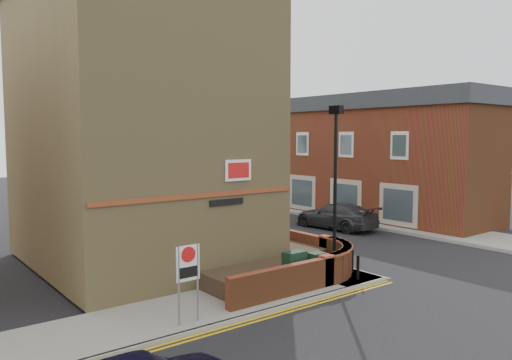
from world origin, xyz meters
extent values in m
plane|color=black|center=(0.00, 0.00, 0.00)|extent=(120.00, 120.00, 0.00)
cube|color=gray|center=(-3.50, 1.50, 0.06)|extent=(13.00, 3.00, 0.12)
cube|color=gray|center=(2.00, 16.00, 0.06)|extent=(2.00, 32.00, 0.12)
cube|color=gray|center=(13.00, 13.00, 0.06)|extent=(4.00, 40.00, 0.12)
cube|color=gray|center=(-3.50, 0.00, 0.06)|extent=(13.00, 0.15, 0.12)
cube|color=gray|center=(3.00, 16.00, 0.06)|extent=(0.15, 32.00, 0.12)
cube|color=gray|center=(11.00, 13.00, 0.06)|extent=(0.15, 40.00, 0.12)
cube|color=gold|center=(-3.50, -0.25, 0.01)|extent=(13.00, 0.28, 0.01)
cube|color=gold|center=(3.25, 16.00, 0.01)|extent=(0.28, 32.00, 0.01)
cube|color=#9C8753|center=(-3.00, 8.00, 5.62)|extent=(8.00, 10.00, 11.00)
cube|color=brown|center=(-3.00, 2.97, 3.32)|extent=(7.80, 0.06, 0.15)
cube|color=white|center=(-1.50, 2.96, 4.12)|extent=(1.10, 0.05, 0.75)
cube|color=black|center=(-2.00, 2.96, 3.02)|extent=(1.40, 0.04, 0.22)
cylinder|color=black|center=(1.60, 1.20, 3.12)|extent=(0.12, 0.12, 6.00)
cylinder|color=black|center=(1.60, 1.20, 0.52)|extent=(0.20, 0.20, 0.80)
cube|color=black|center=(1.60, 1.20, 6.27)|extent=(0.25, 0.50, 0.30)
cube|color=black|center=(-0.30, 1.30, 0.72)|extent=(0.80, 0.45, 1.20)
cube|color=black|center=(0.50, 1.00, 0.67)|extent=(0.55, 0.40, 1.10)
cylinder|color=black|center=(2.00, 0.40, 0.57)|extent=(0.11, 0.11, 0.90)
cylinder|color=black|center=(2.60, 1.20, 0.57)|extent=(0.11, 0.11, 0.90)
cylinder|color=slate|center=(-5.30, 0.50, 1.22)|extent=(0.06, 0.06, 2.20)
cylinder|color=slate|center=(-4.70, 0.50, 1.22)|extent=(0.06, 0.06, 2.20)
cube|color=white|center=(-5.00, 0.50, 1.82)|extent=(0.72, 0.04, 1.00)
cylinder|color=red|center=(-5.00, 0.47, 2.07)|extent=(0.44, 0.02, 0.44)
cube|color=brown|center=(14.50, 17.00, 3.50)|extent=(5.00, 30.00, 7.00)
cube|color=#27292E|center=(14.50, 17.00, 7.50)|extent=(5.40, 30.40, 1.00)
cube|color=#B6A996|center=(14.50, 38.00, 3.50)|extent=(5.00, 12.00, 7.00)
cube|color=#27292E|center=(14.50, 38.00, 7.50)|extent=(5.40, 12.40, 1.00)
cylinder|color=#382B1E|center=(2.00, 14.00, 2.40)|extent=(0.24, 0.24, 4.55)
sphere|color=#28541C|center=(2.00, 14.00, 5.00)|extent=(3.64, 3.64, 3.64)
sphere|color=#28541C|center=(2.40, 13.70, 4.15)|extent=(2.60, 2.60, 2.60)
sphere|color=#28541C|center=(1.70, 14.40, 4.54)|extent=(2.86, 2.86, 2.86)
cylinder|color=#382B1E|center=(2.00, 22.00, 2.64)|extent=(0.24, 0.24, 5.04)
sphere|color=#28541C|center=(2.00, 22.00, 5.52)|extent=(4.03, 4.03, 4.03)
sphere|color=#28541C|center=(2.40, 21.70, 4.58)|extent=(2.88, 2.88, 2.88)
sphere|color=#28541C|center=(1.70, 22.40, 5.02)|extent=(3.17, 3.17, 3.17)
cylinder|color=#382B1E|center=(2.00, 30.00, 2.50)|extent=(0.24, 0.24, 4.76)
sphere|color=#28541C|center=(2.00, 30.00, 5.22)|extent=(3.81, 3.81, 3.81)
sphere|color=#28541C|center=(2.40, 29.70, 4.34)|extent=(2.72, 2.72, 2.72)
sphere|color=#28541C|center=(1.70, 30.40, 4.74)|extent=(2.99, 2.99, 2.99)
cylinder|color=black|center=(2.40, 25.00, 1.72)|extent=(0.10, 0.10, 3.20)
imported|color=black|center=(2.40, 25.00, 3.82)|extent=(0.20, 0.16, 1.00)
imported|color=#A3A5AB|center=(5.00, 14.87, 0.69)|extent=(1.53, 4.20, 1.38)
imported|color=maroon|center=(4.15, 17.34, 0.71)|extent=(3.32, 5.50, 1.43)
imported|color=#313237|center=(9.32, 8.32, 0.74)|extent=(2.51, 5.27, 1.48)
imported|color=gray|center=(9.96, 18.28, 0.75)|extent=(2.44, 4.64, 1.51)
camera|label=1|loc=(-11.82, -11.33, 5.31)|focal=35.00mm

